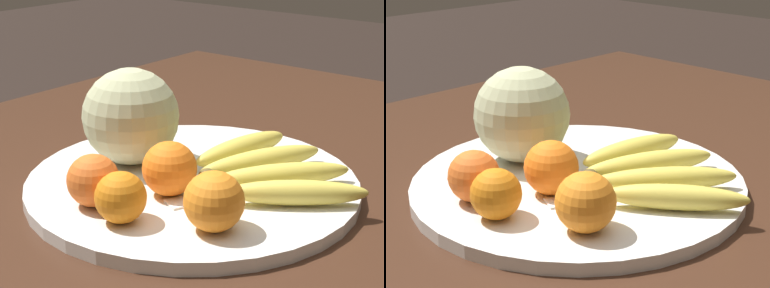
# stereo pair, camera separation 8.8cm
# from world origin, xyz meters

# --- Properties ---
(kitchen_table) EXTENTS (1.61, 1.07, 0.77)m
(kitchen_table) POSITION_xyz_m (0.00, 0.00, 0.69)
(kitchen_table) COLOR #3D2316
(kitchen_table) RESTS_ON ground_plane
(fruit_bowl) EXTENTS (0.46, 0.46, 0.02)m
(fruit_bowl) POSITION_xyz_m (-0.06, 0.04, 0.78)
(fruit_bowl) COLOR white
(fruit_bowl) RESTS_ON kitchen_table
(melon) EXTENTS (0.14, 0.14, 0.14)m
(melon) POSITION_xyz_m (-0.05, -0.07, 0.86)
(melon) COLOR #B2B789
(melon) RESTS_ON fruit_bowl
(banana_bunch) EXTENTS (0.25, 0.26, 0.04)m
(banana_bunch) POSITION_xyz_m (-0.12, 0.12, 0.81)
(banana_bunch) COLOR brown
(banana_bunch) RESTS_ON fruit_bowl
(orange_front_left) EXTENTS (0.07, 0.07, 0.07)m
(orange_front_left) POSITION_xyz_m (0.00, 0.05, 0.83)
(orange_front_left) COLOR orange
(orange_front_left) RESTS_ON fruit_bowl
(orange_front_right) EXTENTS (0.06, 0.06, 0.06)m
(orange_front_right) POSITION_xyz_m (0.10, 0.05, 0.82)
(orange_front_right) COLOR orange
(orange_front_right) RESTS_ON fruit_bowl
(orange_mid_center) EXTENTS (0.07, 0.07, 0.07)m
(orange_mid_center) POSITION_xyz_m (0.08, -0.01, 0.82)
(orange_mid_center) COLOR orange
(orange_mid_center) RESTS_ON fruit_bowl
(orange_back_left) EXTENTS (0.07, 0.07, 0.07)m
(orange_back_left) POSITION_xyz_m (0.04, 0.15, 0.83)
(orange_back_left) COLOR orange
(orange_back_left) RESTS_ON fruit_bowl
(produce_tag) EXTENTS (0.09, 0.06, 0.00)m
(produce_tag) POSITION_xyz_m (-0.01, 0.09, 0.79)
(produce_tag) COLOR white
(produce_tag) RESTS_ON fruit_bowl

